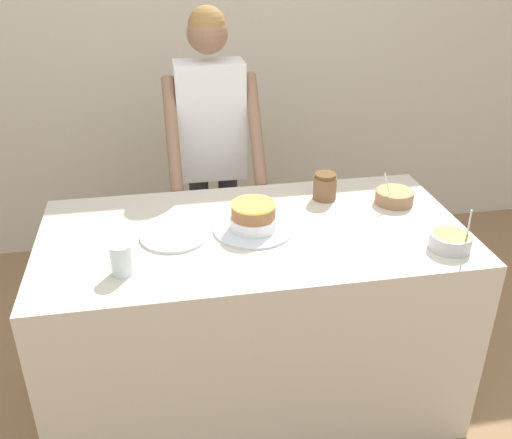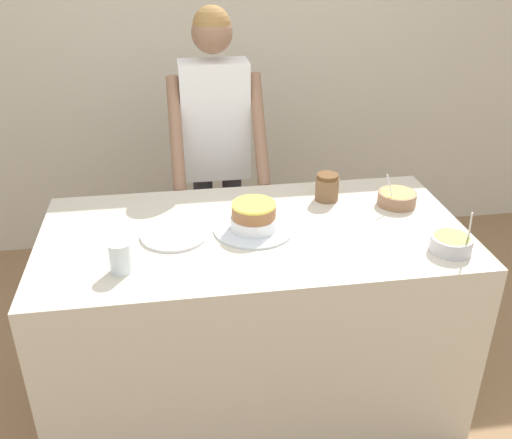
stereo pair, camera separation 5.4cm
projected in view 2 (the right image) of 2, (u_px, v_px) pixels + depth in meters
The scene contains 9 objects.
wall_back at pixel (216, 53), 3.60m from camera, with size 10.00×0.05×2.60m.
counter at pixel (254, 317), 2.58m from camera, with size 1.76×0.89×0.90m.
person_baker at pixel (216, 135), 3.00m from camera, with size 0.48×0.46×1.69m.
cake at pixel (255, 219), 2.35m from camera, with size 0.34×0.34×0.12m.
frosting_bowl_olive at pixel (451, 243), 2.21m from camera, with size 0.16×0.16×0.20m.
frosting_bowl_yellow at pixel (397, 198), 2.57m from camera, with size 0.17×0.17×0.16m.
drinking_glass at pixel (120, 257), 2.06m from camera, with size 0.08×0.08×0.12m.
ceramic_plate at pixel (174, 235), 2.32m from camera, with size 0.28×0.28×0.01m.
stoneware_jar at pixel (327, 187), 2.60m from camera, with size 0.11×0.11×0.13m.
Camera 2 is at (-0.31, -1.61, 2.03)m, focal length 40.00 mm.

